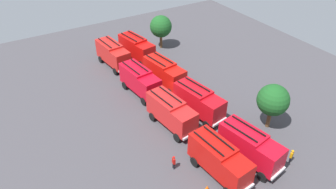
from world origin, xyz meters
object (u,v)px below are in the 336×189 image
object	(u,v)px
fire_truck_3	(219,159)
fire_truck_6	(199,101)
fire_truck_4	(137,47)
tree_0	(161,27)
fire_truck_2	(171,112)
firefighter_0	(243,128)
tree_1	(273,100)
fire_truck_0	(113,54)
fire_truck_1	(140,80)
traffic_cone_0	(207,188)
fire_truck_7	(250,146)
fire_truck_5	(164,72)
firefighter_1	(291,156)
firefighter_2	(174,162)

from	to	relation	value
fire_truck_3	fire_truck_6	distance (m)	9.99
fire_truck_4	tree_0	xyz separation A→B (m)	(-1.67, 5.64, 1.82)
fire_truck_2	fire_truck_4	size ratio (longest dim) A/B	0.99
firefighter_0	tree_1	bearing A→B (deg)	-35.89
fire_truck_0	fire_truck_1	xyz separation A→B (m)	(9.26, 0.07, 0.00)
fire_truck_1	traffic_cone_0	size ratio (longest dim) A/B	12.32
fire_truck_3	firefighter_0	xyz separation A→B (m)	(-3.32, 6.41, -1.24)
fire_truck_1	fire_truck_0	bearing A→B (deg)	174.16
fire_truck_0	fire_truck_6	world-z (taller)	same
fire_truck_0	fire_truck_7	distance (m)	27.16
fire_truck_6	tree_0	bearing A→B (deg)	154.00
tree_0	fire_truck_1	bearing A→B (deg)	-41.68
fire_truck_3	traffic_cone_0	world-z (taller)	fire_truck_3
tree_0	fire_truck_5	bearing A→B (deg)	-27.99
fire_truck_3	fire_truck_4	distance (m)	27.03
fire_truck_3	firefighter_1	bearing A→B (deg)	64.36
fire_truck_2	traffic_cone_0	bearing A→B (deg)	-18.48
fire_truck_2	fire_truck_7	size ratio (longest dim) A/B	0.99
firefighter_1	tree_1	size ratio (longest dim) A/B	0.29
traffic_cone_0	tree_0	bearing A→B (deg)	157.97
fire_truck_0	tree_0	xyz separation A→B (m)	(-1.75, 9.87, 1.82)
fire_truck_0	tree_1	distance (m)	26.00
fire_truck_3	firefighter_2	xyz separation A→B (m)	(-2.96, -3.53, -1.24)
fire_truck_2	fire_truck_3	xyz separation A→B (m)	(9.02, 0.10, 0.00)
fire_truck_2	firefighter_1	size ratio (longest dim) A/B	4.43
fire_truck_7	firefighter_0	size ratio (longest dim) A/B	4.59
fire_truck_5	tree_1	size ratio (longest dim) A/B	1.27
fire_truck_0	traffic_cone_0	world-z (taller)	fire_truck_0
tree_0	traffic_cone_0	size ratio (longest dim) A/B	9.80
fire_truck_1	fire_truck_4	bearing A→B (deg)	149.70
fire_truck_7	tree_0	bearing A→B (deg)	158.81
fire_truck_3	fire_truck_5	bearing A→B (deg)	161.75
fire_truck_7	fire_truck_5	bearing A→B (deg)	170.28
fire_truck_1	firefighter_1	bearing A→B (deg)	14.60
fire_truck_1	fire_truck_5	world-z (taller)	same
fire_truck_1	fire_truck_6	world-z (taller)	same
firefighter_1	traffic_cone_0	world-z (taller)	firefighter_1
firefighter_0	tree_0	xyz separation A→B (m)	(-25.07, 3.33, 3.06)
fire_truck_1	fire_truck_7	size ratio (longest dim) A/B	0.99
fire_truck_4	fire_truck_0	bearing A→B (deg)	-98.76
fire_truck_6	firefighter_2	world-z (taller)	fire_truck_6
fire_truck_7	tree_1	xyz separation A→B (m)	(-2.96, 6.01, 1.80)
fire_truck_0	firefighter_1	xyz separation A→B (m)	(29.44, 7.78, -1.21)
fire_truck_3	fire_truck_1	bearing A→B (deg)	174.66
fire_truck_2	fire_truck_7	bearing A→B (deg)	16.96
fire_truck_2	tree_1	distance (m)	12.00
fire_truck_7	firefighter_1	bearing A→B (deg)	45.08
fire_truck_6	firefighter_1	world-z (taller)	fire_truck_6
fire_truck_5	traffic_cone_0	distance (m)	19.67
firefighter_0	traffic_cone_0	world-z (taller)	firefighter_0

